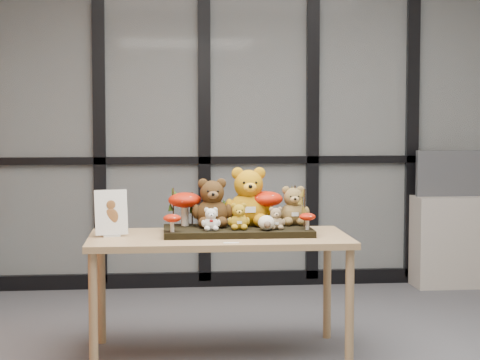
{
  "coord_description": "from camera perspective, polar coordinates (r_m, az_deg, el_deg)",
  "views": [
    {
      "loc": [
        -0.91,
        -4.64,
        1.43
      ],
      "look_at": [
        -0.38,
        0.37,
        1.04
      ],
      "focal_mm": 65.0,
      "sensor_mm": 36.0,
      "label": 1
    }
  ],
  "objects": [
    {
      "name": "bear_brown_medium",
      "position": [
        5.21,
        -1.84,
        -1.33
      ],
      "size": [
        0.25,
        0.22,
        0.32
      ],
      "primitive_type": null,
      "rotation": [
        0.0,
        0.0,
        -0.02
      ],
      "color": "#412912",
      "rests_on": "diorama_tray"
    },
    {
      "name": "bear_white_bow",
      "position": [
        5.05,
        -1.92,
        -2.5
      ],
      "size": [
        0.11,
        0.1,
        0.15
      ],
      "primitive_type": null,
      "rotation": [
        0.0,
        0.0,
        -0.02
      ],
      "color": "white",
      "rests_on": "diorama_tray"
    },
    {
      "name": "sprig_green_mid_left",
      "position": [
        5.31,
        -3.16,
        -1.88
      ],
      "size": [
        0.05,
        0.05,
        0.2
      ],
      "primitive_type": null,
      "color": "black",
      "rests_on": "diorama_tray"
    },
    {
      "name": "plush_cream_hedgehog",
      "position": [
        5.06,
        1.74,
        -2.78
      ],
      "size": [
        0.07,
        0.07,
        0.1
      ],
      "primitive_type": null,
      "rotation": [
        0.0,
        0.0,
        -0.02
      ],
      "color": "white",
      "rests_on": "diorama_tray"
    },
    {
      "name": "sprig_dry_mid_right",
      "position": [
        5.2,
        4.26,
        -1.85
      ],
      "size": [
        0.05,
        0.05,
        0.23
      ],
      "primitive_type": null,
      "color": "brown",
      "rests_on": "diorama_tray"
    },
    {
      "name": "room_shell",
      "position": [
        4.73,
        5.06,
        7.38
      ],
      "size": [
        5.0,
        5.0,
        5.0
      ],
      "color": "beige",
      "rests_on": "floor"
    },
    {
      "name": "sprig_green_far_left",
      "position": [
        5.26,
        -4.4,
        -1.77
      ],
      "size": [
        0.05,
        0.05,
        0.23
      ],
      "primitive_type": null,
      "color": "black",
      "rests_on": "diorama_tray"
    },
    {
      "name": "display_table",
      "position": [
        5.13,
        -1.38,
        -4.4
      ],
      "size": [
        1.54,
        0.79,
        0.71
      ],
      "rotation": [
        0.0,
        0.0,
        -0.02
      ],
      "color": "tan",
      "rests_on": "floor"
    },
    {
      "name": "bear_small_yellow",
      "position": [
        5.09,
        -0.09,
        -2.31
      ],
      "size": [
        0.13,
        0.12,
        0.17
      ],
      "primitive_type": null,
      "rotation": [
        0.0,
        0.0,
        -0.02
      ],
      "color": "#B28617",
      "rests_on": "diorama_tray"
    },
    {
      "name": "sign_holder",
      "position": [
        5.12,
        -8.46,
        -2.3
      ],
      "size": [
        0.2,
        0.09,
        0.27
      ],
      "rotation": [
        0.0,
        0.0,
        0.22
      ],
      "color": "silver",
      "rests_on": "display_table"
    },
    {
      "name": "bear_tan_back",
      "position": [
        5.31,
        3.51,
        -1.55
      ],
      "size": [
        0.2,
        0.18,
        0.26
      ],
      "primitive_type": null,
      "rotation": [
        0.0,
        0.0,
        -0.02
      ],
      "color": "olive",
      "rests_on": "diorama_tray"
    },
    {
      "name": "mushroom_front_left",
      "position": [
        5.0,
        -4.47,
        -2.78
      ],
      "size": [
        0.1,
        0.1,
        0.11
      ],
      "primitive_type": null,
      "color": "#AA1705",
      "rests_on": "diorama_tray"
    },
    {
      "name": "cabinet",
      "position": [
        7.41,
        13.48,
        -3.94
      ],
      "size": [
        0.56,
        0.33,
        0.75
      ],
      "primitive_type": "cube",
      "color": "#A8A196",
      "rests_on": "floor"
    },
    {
      "name": "mushroom_back_left",
      "position": [
        5.27,
        -3.64,
        -1.8
      ],
      "size": [
        0.2,
        0.2,
        0.22
      ],
      "primitive_type": null,
      "color": "#AA1705",
      "rests_on": "diorama_tray"
    },
    {
      "name": "glass_partition",
      "position": [
        7.17,
        1.24,
        4.26
      ],
      "size": [
        4.9,
        0.06,
        2.78
      ],
      "color": "#2D383F",
      "rests_on": "floor"
    },
    {
      "name": "sprig_dry_far_right",
      "position": [
        5.3,
        3.63,
        -1.66
      ],
      "size": [
        0.05,
        0.05,
        0.24
      ],
      "primitive_type": null,
      "color": "brown",
      "rests_on": "diorama_tray"
    },
    {
      "name": "sprig_green_centre",
      "position": [
        5.33,
        -1.28,
        -1.92
      ],
      "size": [
        0.05,
        0.05,
        0.19
      ],
      "primitive_type": null,
      "color": "black",
      "rests_on": "diorama_tray"
    },
    {
      "name": "monitor",
      "position": [
        7.37,
        13.51,
        0.43
      ],
      "size": [
        0.54,
        0.06,
        0.38
      ],
      "color": "#4A4C52",
      "rests_on": "cabinet"
    },
    {
      "name": "mushroom_back_right",
      "position": [
        5.28,
        1.71,
        -1.75
      ],
      "size": [
        0.21,
        0.21,
        0.23
      ],
      "primitive_type": null,
      "color": "#AA1705",
      "rests_on": "diorama_tray"
    },
    {
      "name": "bear_beige_small",
      "position": [
        5.1,
        2.36,
        -2.44
      ],
      "size": [
        0.11,
        0.1,
        0.15
      ],
      "primitive_type": null,
      "rotation": [
        0.0,
        0.0,
        -0.02
      ],
      "color": "#9A7F5A",
      "rests_on": "diorama_tray"
    },
    {
      "name": "diorama_tray",
      "position": [
        5.18,
        -0.16,
        -3.36
      ],
      "size": [
        0.88,
        0.45,
        0.04
      ],
      "primitive_type": "cube",
      "rotation": [
        0.0,
        0.0,
        -0.02
      ],
      "color": "black",
      "rests_on": "display_table"
    },
    {
      "name": "mushroom_front_right",
      "position": [
        5.1,
        4.44,
        -2.66
      ],
      "size": [
        0.1,
        0.1,
        0.11
      ],
      "primitive_type": null,
      "color": "#AA1705",
      "rests_on": "diorama_tray"
    },
    {
      "name": "bear_pooh_yellow",
      "position": [
        5.26,
        0.56,
        -0.9
      ],
      "size": [
        0.3,
        0.27,
        0.39
      ],
      "primitive_type": null,
      "rotation": [
        0.0,
        0.0,
        -0.02
      ],
      "color": "#BF810D",
      "rests_on": "diorama_tray"
    },
    {
      "name": "label_card",
      "position": [
        4.82,
        -0.58,
        -4.15
      ],
      "size": [
        0.09,
        0.03,
        0.0
      ],
      "primitive_type": "cube",
      "color": "white",
      "rests_on": "display_table"
    }
  ]
}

